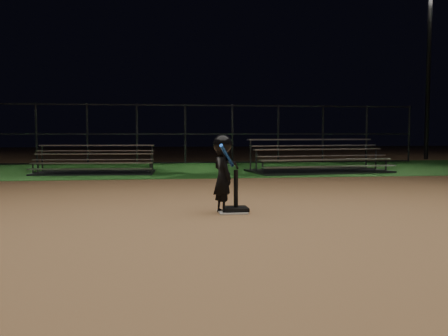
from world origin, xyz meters
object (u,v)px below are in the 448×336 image
home_plate (232,212)px  light_pole_right (429,58)px  child_batter (223,171)px  bleacher_left (95,168)px  bleacher_right (318,165)px  batting_tee (236,204)px

home_plate → light_pole_right: light_pole_right is taller
child_batter → light_pole_right: light_pole_right is taller
bleacher_left → bleacher_right: (7.21, -0.39, 0.04)m
home_plate → bleacher_right: bleacher_right is taller
bleacher_left → light_pole_right: 17.24m
bleacher_right → light_pole_right: (7.93, 7.12, 4.72)m
bleacher_left → light_pole_right: (15.14, 6.73, 4.76)m
light_pole_right → child_batter: bearing=-129.1°
child_batter → bleacher_left: (-2.98, 8.21, -0.48)m
bleacher_left → bleacher_right: 7.22m
home_plate → bleacher_right: (4.07, 7.82, 0.21)m
batting_tee → light_pole_right: size_ratio=0.08×
batting_tee → bleacher_right: bleacher_right is taller
child_batter → bleacher_left: size_ratio=0.33×
child_batter → bleacher_left: 8.75m
bleacher_left → home_plate: bearing=-65.9°
batting_tee → bleacher_left: 8.78m
batting_tee → child_batter: child_batter is taller
home_plate → bleacher_left: (-3.14, 8.21, 0.17)m
home_plate → bleacher_left: size_ratio=0.12×
home_plate → bleacher_left: 8.79m
bleacher_right → light_pole_right: size_ratio=0.56×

